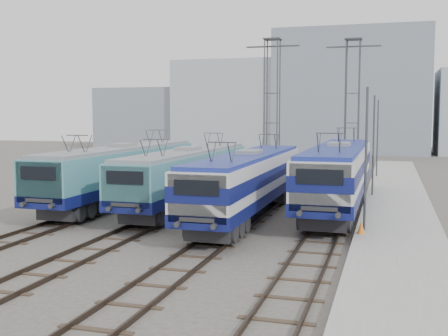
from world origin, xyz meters
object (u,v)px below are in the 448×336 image
Objects in this scene: locomotive_far_left at (121,169)px; mast_front at (366,162)px; locomotive_center_right at (248,178)px; locomotive_far_right at (338,170)px; locomotive_center_left at (187,173)px; catenary_tower_west at (272,104)px; mast_mid at (373,148)px; safety_cone at (361,227)px; mast_rear at (377,140)px; catenary_tower_east at (352,104)px.

mast_front is (15.35, -5.37, 1.25)m from locomotive_far_left.
locomotive_far_right is at bearing 42.69° from locomotive_center_right.
locomotive_far_right is at bearing 10.14° from locomotive_center_left.
locomotive_center_left is at bearing -98.71° from catenary_tower_west.
locomotive_center_left is 12.81m from mast_mid.
locomotive_center_left is 28.64× the size of safety_cone.
locomotive_center_left is 2.48× the size of mast_rear.
mast_rear is (0.00, 24.00, 0.00)m from mast_front.
mast_mid is (1.85, 5.07, 1.09)m from locomotive_far_right.
mast_front is (8.60, -20.00, -3.14)m from catenary_tower_west.
safety_cone is at bearing -67.90° from catenary_tower_west.
mast_front is at bearing -84.55° from catenary_tower_east.
locomotive_center_right is 22.19m from mast_rear.
locomotive_center_right is at bearing 156.37° from mast_front.
locomotive_center_right is at bearing -82.56° from catenary_tower_west.
catenary_tower_east reaches higher than safety_cone.
mast_front reaches higher than locomotive_far_left.
catenary_tower_west is at bearing -162.90° from catenary_tower_east.
catenary_tower_east reaches higher than locomotive_far_left.
catenary_tower_west reaches higher than locomotive_center_left.
locomotive_center_right is 17.92m from catenary_tower_west.
locomotive_far_left is at bearing -129.49° from mast_rear.
locomotive_center_left is 15.51m from catenary_tower_west.
locomotive_center_left is 1.45× the size of catenary_tower_west.
catenary_tower_east is at bearing 77.53° from locomotive_center_right.
mast_front is (6.35, -2.78, 1.26)m from locomotive_center_right.
catenary_tower_west reaches higher than mast_mid.
mast_rear is at bearing 50.51° from locomotive_far_left.
catenary_tower_west reaches higher than locomotive_center_right.
locomotive_far_right reaches higher than locomotive_far_left.
catenary_tower_east is 4.28m from mast_rear.
locomotive_center_right is 2.50× the size of mast_rear.
locomotive_center_left is 2.48× the size of mast_mid.
locomotive_far_left is 13.59m from locomotive_far_right.
locomotive_center_left is 5.17m from locomotive_center_right.
mast_mid is at bearing 69.96° from locomotive_far_right.
locomotive_far_left is 16.77m from mast_mid.
catenary_tower_west is at bearing 97.44° from locomotive_center_right.
mast_mid is at bearing 90.00° from mast_front.
locomotive_far_left is at bearing 157.54° from safety_cone.
mast_front reaches higher than locomotive_center_left.
locomotive_far_right reaches higher than locomotive_center_left.
mast_rear is at bearing 43.60° from catenary_tower_east.
locomotive_far_right is at bearing 102.55° from safety_cone.
mast_mid reaches higher than safety_cone.
safety_cone is (10.75, -6.25, -1.57)m from locomotive_center_left.
mast_rear is at bearing 24.94° from catenary_tower_west.
catenary_tower_west and catenary_tower_east have the same top height.
locomotive_center_right is at bearing -102.47° from catenary_tower_east.
mast_mid is (0.00, 12.00, 0.00)m from mast_front.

